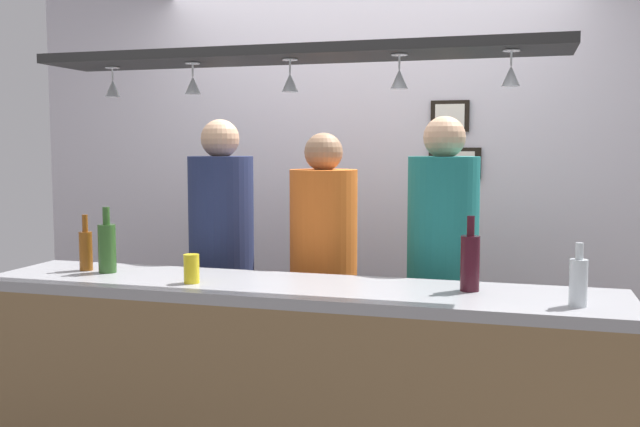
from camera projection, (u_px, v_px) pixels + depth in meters
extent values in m
cube|color=silver|center=(365.00, 191.00, 4.31)|extent=(4.40, 0.06, 2.60)
cube|color=#99999E|center=(290.00, 290.00, 2.96)|extent=(2.70, 0.55, 0.04)
cube|color=black|center=(293.00, 55.00, 2.91)|extent=(2.20, 0.36, 0.04)
cylinder|color=silver|center=(112.00, 68.00, 3.19)|extent=(0.06, 0.06, 0.00)
cylinder|color=silver|center=(112.00, 74.00, 3.19)|extent=(0.01, 0.01, 0.06)
cone|color=silver|center=(113.00, 89.00, 3.19)|extent=(0.07, 0.07, 0.08)
cylinder|color=silver|center=(193.00, 63.00, 3.02)|extent=(0.06, 0.06, 0.00)
cylinder|color=silver|center=(193.00, 70.00, 3.02)|extent=(0.01, 0.01, 0.06)
cone|color=silver|center=(193.00, 85.00, 3.03)|extent=(0.07, 0.07, 0.08)
cylinder|color=silver|center=(290.00, 60.00, 2.89)|extent=(0.06, 0.06, 0.00)
cylinder|color=silver|center=(290.00, 67.00, 2.89)|extent=(0.01, 0.01, 0.06)
cone|color=silver|center=(290.00, 83.00, 2.90)|extent=(0.07, 0.07, 0.08)
cylinder|color=silver|center=(399.00, 55.00, 2.74)|extent=(0.06, 0.06, 0.00)
cylinder|color=silver|center=(399.00, 62.00, 2.74)|extent=(0.01, 0.01, 0.06)
cone|color=silver|center=(399.00, 79.00, 2.75)|extent=(0.07, 0.07, 0.08)
cylinder|color=silver|center=(511.00, 51.00, 2.62)|extent=(0.06, 0.06, 0.00)
cylinder|color=silver|center=(511.00, 58.00, 2.62)|extent=(0.01, 0.01, 0.06)
cone|color=silver|center=(511.00, 76.00, 2.63)|extent=(0.07, 0.07, 0.08)
cube|color=#2D334C|center=(223.00, 365.00, 3.78)|extent=(0.17, 0.18, 0.81)
cylinder|color=navy|center=(221.00, 224.00, 3.71)|extent=(0.34, 0.34, 0.71)
sphere|color=tan|center=(220.00, 139.00, 3.67)|extent=(0.20, 0.20, 0.20)
cube|color=#2D334C|center=(323.00, 378.00, 3.63)|extent=(0.17, 0.18, 0.78)
cylinder|color=orange|center=(323.00, 237.00, 3.56)|extent=(0.34, 0.34, 0.68)
sphere|color=#9E7556|center=(324.00, 152.00, 3.52)|extent=(0.19, 0.19, 0.19)
cube|color=#2D334C|center=(440.00, 385.00, 3.47)|extent=(0.17, 0.18, 0.81)
cylinder|color=#1E7A75|center=(443.00, 231.00, 3.40)|extent=(0.34, 0.34, 0.71)
sphere|color=tan|center=(444.00, 137.00, 3.35)|extent=(0.20, 0.20, 0.20)
cylinder|color=#380F19|center=(470.00, 263.00, 2.81)|extent=(0.08, 0.08, 0.22)
cylinder|color=#380F19|center=(471.00, 226.00, 2.80)|extent=(0.03, 0.03, 0.08)
cylinder|color=silver|center=(578.00, 283.00, 2.54)|extent=(0.06, 0.06, 0.17)
cylinder|color=silver|center=(579.00, 251.00, 2.53)|extent=(0.03, 0.03, 0.06)
cylinder|color=brown|center=(86.00, 251.00, 3.28)|extent=(0.06, 0.06, 0.18)
cylinder|color=brown|center=(85.00, 223.00, 3.27)|extent=(0.03, 0.03, 0.08)
cylinder|color=#2D5623|center=(107.00, 249.00, 3.22)|extent=(0.08, 0.08, 0.22)
cylinder|color=#2D5623|center=(106.00, 216.00, 3.21)|extent=(0.03, 0.03, 0.08)
cylinder|color=yellow|center=(192.00, 269.00, 2.98)|extent=(0.07, 0.07, 0.12)
cube|color=black|center=(455.00, 163.00, 4.11)|extent=(0.30, 0.02, 0.18)
cube|color=white|center=(454.00, 163.00, 4.10)|extent=(0.23, 0.01, 0.14)
cube|color=black|center=(450.00, 116.00, 4.09)|extent=(0.22, 0.02, 0.18)
cube|color=white|center=(450.00, 116.00, 4.08)|extent=(0.17, 0.01, 0.14)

